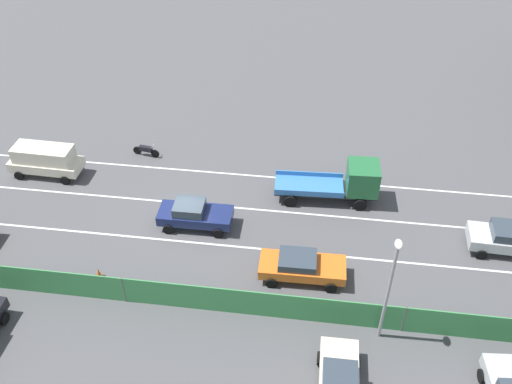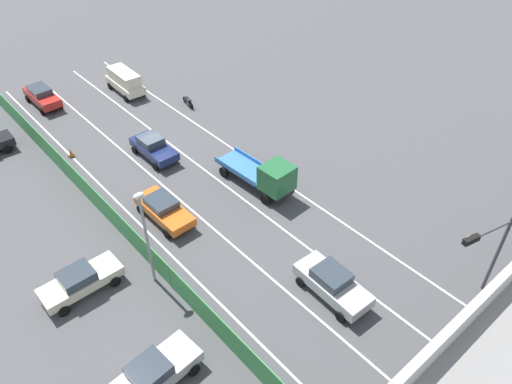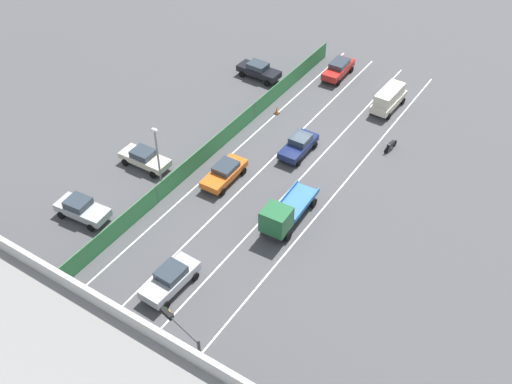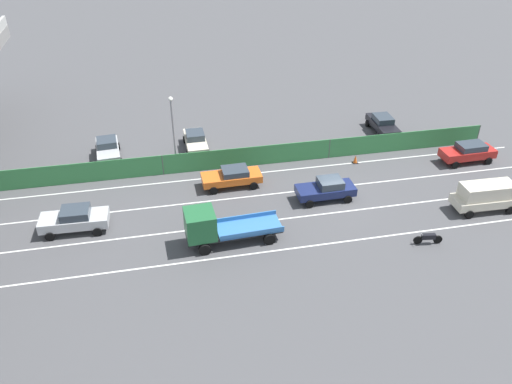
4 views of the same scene
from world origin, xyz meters
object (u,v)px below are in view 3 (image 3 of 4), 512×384
object	(u,v)px
car_sedan_navy	(299,145)
parked_sedan_dark	(259,70)
car_taxi_orange	(224,172)
parked_wagon_silver	(82,208)
car_van_cream	(389,98)
flatbed_truck_blue	(282,216)
motorcycle	(391,145)
street_lamp	(158,155)
car_sedan_red	(338,68)
traffic_cone	(277,111)
car_sedan_silver	(170,278)
parked_sedan_cream	(144,158)
traffic_light	(187,344)

from	to	relation	value
car_sedan_navy	parked_sedan_dark	xyz separation A→B (m)	(9.95, -8.87, 0.00)
car_taxi_orange	parked_wagon_silver	distance (m)	11.83
car_van_cream	flatbed_truck_blue	bearing A→B (deg)	90.01
flatbed_truck_blue	motorcycle	size ratio (longest dim) A/B	3.33
parked_wagon_silver	flatbed_truck_blue	bearing A→B (deg)	-151.62
motorcycle	street_lamp	distance (m)	20.82
car_taxi_orange	car_sedan_red	bearing A→B (deg)	-90.45
car_sedan_navy	flatbed_truck_blue	world-z (taller)	flatbed_truck_blue
car_van_cream	street_lamp	size ratio (longest dim) A/B	0.74
car_sedan_red	flatbed_truck_blue	bearing A→B (deg)	106.89
street_lamp	traffic_cone	bearing A→B (deg)	-96.84
car_sedan_red	parked_wagon_silver	xyz separation A→B (m)	(6.89, 30.01, -0.03)
flatbed_truck_blue	street_lamp	world-z (taller)	street_lamp
car_sedan_silver	parked_sedan_cream	xyz separation A→B (m)	(10.45, -9.39, -0.06)
traffic_light	traffic_cone	xyz separation A→B (m)	(10.88, -27.54, -3.52)
car_sedan_silver	car_sedan_navy	world-z (taller)	car_sedan_silver
car_sedan_silver	car_sedan_navy	size ratio (longest dim) A/B	1.05
car_sedan_red	parked_sedan_dark	xyz separation A→B (m)	(6.79, 4.79, -0.03)
parked_wagon_silver	traffic_cone	xyz separation A→B (m)	(-5.17, -20.60, -0.56)
car_taxi_orange	car_sedan_red	size ratio (longest dim) A/B	1.01
car_sedan_silver	street_lamp	size ratio (longest dim) A/B	0.72
flatbed_truck_blue	street_lamp	bearing A→B (deg)	9.83
flatbed_truck_blue	street_lamp	xyz separation A→B (m)	(10.37, 1.80, 2.62)
car_van_cream	parked_sedan_cream	world-z (taller)	car_van_cream
car_sedan_silver	car_sedan_navy	distance (m)	18.17
street_lamp	car_sedan_navy	bearing A→B (deg)	-121.87
motorcycle	parked_sedan_dark	world-z (taller)	parked_sedan_dark
flatbed_truck_blue	street_lamp	size ratio (longest dim) A/B	1.00
car_sedan_red	traffic_cone	world-z (taller)	car_sedan_red
car_sedan_navy	traffic_light	xyz separation A→B (m)	(-6.00, 23.30, 2.96)
parked_sedan_cream	street_lamp	bearing A→B (deg)	151.02
car_taxi_orange	motorcycle	world-z (taller)	car_taxi_orange
car_sedan_navy	car_van_cream	size ratio (longest dim) A/B	0.92
car_van_cream	traffic_light	distance (m)	34.35
car_taxi_orange	car_van_cream	size ratio (longest dim) A/B	0.98
car_sedan_silver	parked_sedan_dark	bearing A→B (deg)	-69.30
car_sedan_silver	parked_wagon_silver	world-z (taller)	car_sedan_silver
motorcycle	street_lamp	xyz separation A→B (m)	(13.28, 15.65, 3.52)
parked_sedan_dark	traffic_light	distance (m)	36.03
car_sedan_silver	traffic_cone	bearing A→B (deg)	-77.07
car_sedan_silver	motorcycle	distance (m)	23.95
parked_wagon_silver	parked_sedan_dark	bearing A→B (deg)	-90.22
car_van_cream	parked_sedan_dark	size ratio (longest dim) A/B	1.03
car_taxi_orange	parked_wagon_silver	world-z (taller)	parked_wagon_silver
car_taxi_orange	parked_sedan_cream	xyz separation A→B (m)	(6.86, 2.16, 0.02)
flatbed_truck_blue	car_van_cream	bearing A→B (deg)	-89.99
car_sedan_navy	car_van_cream	distance (m)	11.48
car_sedan_navy	motorcycle	distance (m)	8.25
car_sedan_silver	traffic_light	size ratio (longest dim) A/B	0.85
traffic_light	car_sedan_silver	bearing A→B (deg)	-41.81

